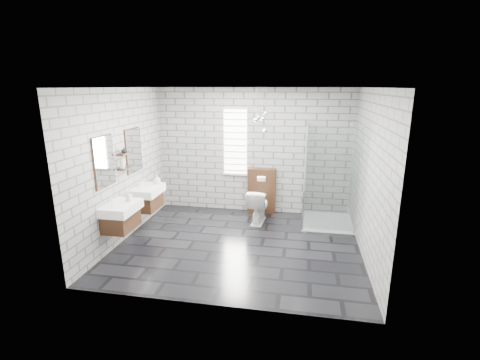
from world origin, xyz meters
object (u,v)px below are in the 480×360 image
(vanity_left, at_px, (119,209))
(vanity_right, at_px, (146,191))
(shower_enclosure, at_px, (323,201))
(toilet, at_px, (258,206))
(cistern_panel, at_px, (262,191))

(vanity_left, xyz_separation_m, vanity_right, (0.00, 1.01, 0.00))
(shower_enclosure, height_order, toilet, shower_enclosure)
(cistern_panel, distance_m, toilet, 0.58)
(vanity_right, bearing_deg, vanity_left, -90.00)
(vanity_right, distance_m, cistern_panel, 2.48)
(cistern_panel, bearing_deg, vanity_left, -132.75)
(vanity_right, relative_size, shower_enclosure, 0.77)
(vanity_left, distance_m, toilet, 2.75)
(cistern_panel, xyz_separation_m, toilet, (0.00, -0.56, -0.15))
(vanity_right, distance_m, shower_enclosure, 3.50)
(vanity_left, distance_m, shower_enclosure, 3.85)
(shower_enclosure, bearing_deg, toilet, -177.94)
(vanity_left, relative_size, shower_enclosure, 0.77)
(cistern_panel, bearing_deg, toilet, -90.00)
(vanity_left, bearing_deg, cistern_panel, 47.25)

